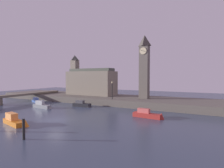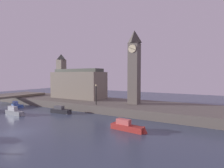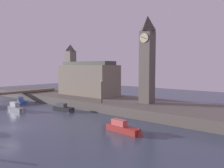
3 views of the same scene
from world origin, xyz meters
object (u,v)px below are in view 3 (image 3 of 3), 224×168
Objects in this scene: boat_barge_dark at (65,109)px; boat_tour_blue at (23,101)px; streetlamp at (102,89)px; boat_dinghy_red at (125,129)px; boat_cruiser_grey at (17,108)px; parliament_hall at (87,78)px; clock_tower at (147,59)px.

boat_barge_dark is 13.90m from boat_tour_blue.
boat_dinghy_red is (10.31, -7.35, -3.43)m from streetlamp.
parliament_hall is at bearing 84.62° from boat_cruiser_grey.
boat_cruiser_grey is (-6.46, -5.14, 0.04)m from boat_barge_dark.
boat_cruiser_grey is 1.00× the size of boat_tour_blue.
parliament_hall is (-15.96, 1.51, -3.84)m from clock_tower.
boat_tour_blue is at bearing -168.83° from streetlamp.
boat_barge_dark is at bearing 166.98° from boat_dinghy_red.
clock_tower is at bearing -5.41° from parliament_hall.
boat_dinghy_red is at bearing -33.83° from parliament_hall.
boat_barge_dark is (5.02, -10.14, -4.63)m from parliament_hall.
boat_cruiser_grey reaches higher than boat_dinghy_red.
boat_barge_dark is at bearing 38.48° from boat_cruiser_grey.
streetlamp reaches higher than boat_barge_dark.
streetlamp is at bearing -140.28° from clock_tower.
streetlamp is 0.76× the size of boat_dinghy_red.
streetlamp is 19.70m from boat_tour_blue.
boat_barge_dark is at bearing -143.48° from streetlamp.
boat_tour_blue is at bearing -131.31° from parliament_hall.
boat_cruiser_grey is at bearing -175.90° from boat_dinghy_red.
parliament_hall is at bearing 174.59° from clock_tower.
streetlamp is at bearing 144.52° from boat_dinghy_red.
parliament_hall is 2.74× the size of boat_cruiser_grey.
streetlamp is at bearing -32.08° from parliament_hall.
boat_dinghy_red is (15.42, -3.57, 0.02)m from boat_barge_dark.
parliament_hall is at bearing 48.69° from boat_tour_blue.
clock_tower reaches higher than boat_barge_dark.
parliament_hall is 25.04m from boat_dinghy_red.
boat_tour_blue is (-24.84, -8.60, -8.57)m from clock_tower.
parliament_hall is at bearing 146.17° from boat_dinghy_red.
clock_tower is 3.71× the size of streetlamp.
clock_tower is at bearing 19.09° from boat_tour_blue.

